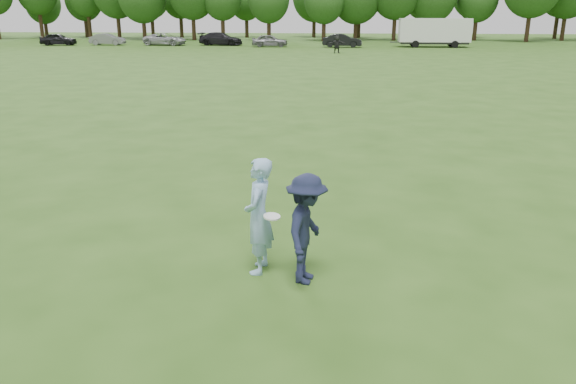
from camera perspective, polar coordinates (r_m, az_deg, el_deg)
name	(u,v)px	position (r m, az deg, el deg)	size (l,w,h in m)	color
ground	(280,268)	(9.44, -0.84, -7.76)	(200.00, 200.00, 0.00)	#294B15
thrower	(259,216)	(9.01, -2.99, -2.46)	(0.70, 0.46, 1.91)	#92BBE1
defender	(306,229)	(8.69, 1.89, -3.79)	(1.14, 0.65, 1.76)	#191E37
player_far_d	(337,44)	(57.86, 4.99, 14.76)	(1.67, 0.53, 1.80)	#242424
car_a	(58,39)	(76.02, -22.30, 14.17)	(1.70, 4.24, 1.44)	black
car_b	(107,39)	(74.41, -17.87, 14.55)	(1.47, 4.21, 1.39)	slate
car_c	(165,39)	(72.25, -12.39, 14.91)	(2.38, 5.16, 1.43)	#A2A3A7
car_d	(221,39)	(71.09, -6.84, 15.19)	(2.15, 5.30, 1.54)	black
car_e	(270,41)	(67.80, -1.86, 15.12)	(1.68, 4.17, 1.42)	slate
car_f	(342,41)	(67.23, 5.53, 15.06)	(1.58, 4.54, 1.49)	black
disc_in_play	(272,217)	(8.79, -1.65, -2.51)	(0.28, 0.28, 0.07)	white
cargo_trailer	(434,31)	(69.22, 14.65, 15.52)	(9.00, 2.75, 3.20)	white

